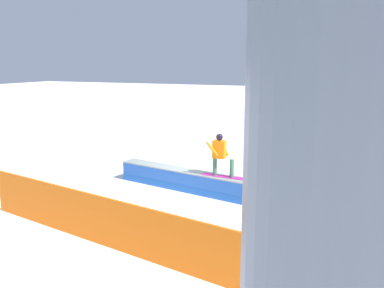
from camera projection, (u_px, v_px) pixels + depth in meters
ground_plane at (186, 190)px, 14.12m from camera, size 120.00×120.00×0.00m
grind_box at (186, 181)px, 14.06m from camera, size 5.29×1.60×0.71m
snowboarder at (220, 154)px, 13.08m from camera, size 1.44×0.43×1.39m
safety_fence at (105, 222)px, 9.73m from camera, size 8.49×1.71×1.23m
trail_marker at (284, 169)px, 13.08m from camera, size 0.40×0.10×1.79m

